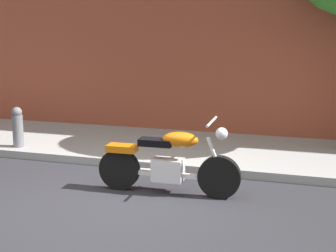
# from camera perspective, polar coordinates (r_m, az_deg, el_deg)

# --- Properties ---
(ground_plane) EXTENTS (60.00, 60.00, 0.00)m
(ground_plane) POSITION_cam_1_polar(r_m,az_deg,el_deg) (6.75, -5.69, -9.00)
(ground_plane) COLOR #28282D
(sidewalk) EXTENTS (20.94, 2.74, 0.14)m
(sidewalk) POSITION_cam_1_polar(r_m,az_deg,el_deg) (9.39, 1.36, -2.65)
(sidewalk) COLOR gray
(sidewalk) RESTS_ON ground
(motorcycle) EXTENTS (2.10, 0.70, 1.11)m
(motorcycle) POSITION_cam_1_polar(r_m,az_deg,el_deg) (6.97, -0.00, -4.40)
(motorcycle) COLOR black
(motorcycle) RESTS_ON ground
(fire_hydrant) EXTENTS (0.20, 0.20, 0.91)m
(fire_hydrant) POSITION_cam_1_polar(r_m,az_deg,el_deg) (9.60, -17.21, -0.50)
(fire_hydrant) COLOR slate
(fire_hydrant) RESTS_ON ground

